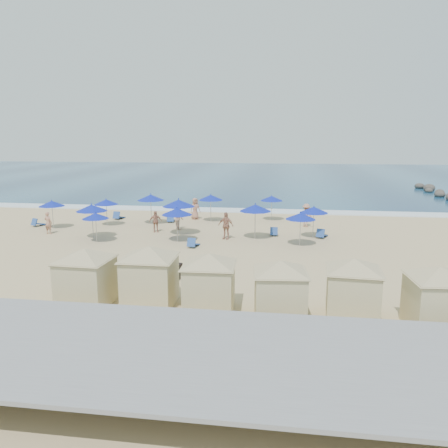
% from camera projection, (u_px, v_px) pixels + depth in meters
% --- Properties ---
extents(ground, '(160.00, 160.00, 0.00)m').
position_uv_depth(ground, '(199.00, 251.00, 27.26)').
color(ground, tan).
rests_on(ground, ground).
extents(ocean, '(160.00, 80.00, 0.06)m').
position_uv_depth(ocean, '(257.00, 176.00, 80.67)').
color(ocean, navy).
rests_on(ocean, ground).
extents(surf_line, '(160.00, 2.50, 0.08)m').
position_uv_depth(surf_line, '(230.00, 210.00, 42.31)').
color(surf_line, white).
rests_on(surf_line, ground).
extents(seawall, '(160.00, 6.10, 1.22)m').
position_uv_depth(seawall, '(117.00, 337.00, 14.02)').
color(seawall, gray).
rests_on(seawall, ground).
extents(trash_bin, '(0.82, 0.82, 0.75)m').
position_uv_depth(trash_bin, '(173.00, 272.00, 21.80)').
color(trash_bin, black).
rests_on(trash_bin, ground).
extents(cabana_0, '(4.31, 4.31, 2.71)m').
position_uv_depth(cabana_0, '(85.00, 270.00, 18.16)').
color(cabana_0, beige).
rests_on(cabana_0, ground).
extents(cabana_1, '(4.46, 4.46, 2.80)m').
position_uv_depth(cabana_1, '(150.00, 268.00, 18.22)').
color(cabana_1, beige).
rests_on(cabana_1, ground).
extents(cabana_2, '(4.25, 4.25, 2.67)m').
position_uv_depth(cabana_2, '(209.00, 275.00, 17.54)').
color(cabana_2, beige).
rests_on(cabana_2, ground).
extents(cabana_3, '(4.13, 4.13, 2.61)m').
position_uv_depth(cabana_3, '(280.00, 282.00, 16.73)').
color(cabana_3, beige).
rests_on(cabana_3, ground).
extents(cabana_4, '(4.22, 4.22, 2.65)m').
position_uv_depth(cabana_4, '(353.00, 281.00, 16.86)').
color(cabana_4, beige).
rests_on(cabana_4, ground).
extents(cabana_5, '(4.23, 4.23, 2.66)m').
position_uv_depth(cabana_5, '(438.00, 290.00, 15.80)').
color(cabana_5, beige).
rests_on(cabana_5, ground).
extents(umbrella_0, '(1.97, 1.97, 2.24)m').
position_uv_depth(umbrella_0, '(52.00, 204.00, 33.74)').
color(umbrella_0, '#A5A8AD').
rests_on(umbrella_0, ground).
extents(umbrella_1, '(2.18, 2.18, 2.48)m').
position_uv_depth(umbrella_1, '(92.00, 208.00, 30.33)').
color(umbrella_1, '#A5A8AD').
rests_on(umbrella_1, ground).
extents(umbrella_2, '(1.94, 1.94, 2.21)m').
position_uv_depth(umbrella_2, '(106.00, 202.00, 34.80)').
color(umbrella_2, '#A5A8AD').
rests_on(umbrella_2, ground).
extents(umbrella_3, '(1.82, 1.82, 2.07)m').
position_uv_depth(umbrella_3, '(95.00, 216.00, 29.27)').
color(umbrella_3, '#A5A8AD').
rests_on(umbrella_3, ground).
extents(umbrella_4, '(2.21, 2.21, 2.52)m').
position_uv_depth(umbrella_4, '(151.00, 197.00, 35.42)').
color(umbrella_4, '#A5A8AD').
rests_on(umbrella_4, ground).
extents(umbrella_5, '(2.36, 2.36, 2.69)m').
position_uv_depth(umbrella_5, '(179.00, 203.00, 31.37)').
color(umbrella_5, '#A5A8AD').
rests_on(umbrella_5, ground).
extents(umbrella_6, '(2.11, 2.11, 2.40)m').
position_uv_depth(umbrella_6, '(177.00, 212.00, 29.30)').
color(umbrella_6, '#A5A8AD').
rests_on(umbrella_6, ground).
extents(umbrella_7, '(2.06, 2.06, 2.35)m').
position_uv_depth(umbrella_7, '(211.00, 197.00, 36.50)').
color(umbrella_7, '#A5A8AD').
rests_on(umbrella_7, ground).
extents(umbrella_8, '(2.22, 2.22, 2.52)m').
position_uv_depth(umbrella_8, '(255.00, 208.00, 30.12)').
color(umbrella_8, '#A5A8AD').
rests_on(umbrella_8, ground).
extents(umbrella_9, '(1.92, 1.92, 2.18)m').
position_uv_depth(umbrella_9, '(272.00, 198.00, 37.01)').
color(umbrella_9, '#A5A8AD').
rests_on(umbrella_9, ground).
extents(umbrella_10, '(2.02, 2.02, 2.30)m').
position_uv_depth(umbrella_10, '(314.00, 210.00, 30.46)').
color(umbrella_10, '#A5A8AD').
rests_on(umbrella_10, ground).
extents(umbrella_11, '(1.99, 1.99, 2.26)m').
position_uv_depth(umbrella_11, '(301.00, 216.00, 28.21)').
color(umbrella_11, '#A5A8AD').
rests_on(umbrella_11, ground).
extents(beach_chair_0, '(0.96, 1.34, 0.67)m').
position_uv_depth(beach_chair_0, '(38.00, 223.00, 34.88)').
color(beach_chair_0, '#284C95').
rests_on(beach_chair_0, ground).
extents(beach_chair_1, '(0.72, 1.38, 0.73)m').
position_uv_depth(beach_chair_1, '(118.00, 216.00, 37.84)').
color(beach_chair_1, '#284C95').
rests_on(beach_chair_1, ground).
extents(beach_chair_2, '(0.77, 1.34, 0.69)m').
position_uv_depth(beach_chair_2, '(171.00, 219.00, 36.54)').
color(beach_chair_2, '#284C95').
rests_on(beach_chair_2, ground).
extents(beach_chair_3, '(0.67, 1.26, 0.67)m').
position_uv_depth(beach_chair_3, '(193.00, 244.00, 28.17)').
color(beach_chair_3, '#284C95').
rests_on(beach_chair_3, ground).
extents(beach_chair_4, '(0.57, 1.23, 0.67)m').
position_uv_depth(beach_chair_4, '(274.00, 232.00, 31.55)').
color(beach_chair_4, '#284C95').
rests_on(beach_chair_4, ground).
extents(beach_chair_5, '(0.94, 1.38, 0.70)m').
position_uv_depth(beach_chair_5, '(322.00, 234.00, 30.79)').
color(beach_chair_5, '#284C95').
rests_on(beach_chair_5, ground).
extents(beachgoer_0, '(0.66, 0.49, 1.64)m').
position_uv_depth(beachgoer_0, '(48.00, 223.00, 31.99)').
color(beachgoer_0, tan).
rests_on(beachgoer_0, ground).
extents(beachgoer_1, '(0.98, 1.03, 1.67)m').
position_uv_depth(beachgoer_1, '(179.00, 218.00, 33.66)').
color(beachgoer_1, tan).
rests_on(beachgoer_1, ground).
extents(beachgoer_2, '(1.19, 0.74, 1.89)m').
position_uv_depth(beachgoer_2, '(226.00, 226.00, 30.32)').
color(beachgoer_2, tan).
rests_on(beachgoer_2, ground).
extents(beachgoer_3, '(1.37, 1.13, 1.85)m').
position_uv_depth(beachgoer_3, '(306.00, 215.00, 34.48)').
color(beachgoer_3, tan).
rests_on(beachgoer_3, ground).
extents(beachgoer_4, '(1.08, 1.02, 1.86)m').
position_uv_depth(beachgoer_4, '(195.00, 209.00, 37.70)').
color(beachgoer_4, tan).
rests_on(beachgoer_4, ground).
extents(beachgoer_5, '(1.02, 0.72, 1.61)m').
position_uv_depth(beachgoer_5, '(155.00, 221.00, 32.59)').
color(beachgoer_5, tan).
rests_on(beachgoer_5, ground).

